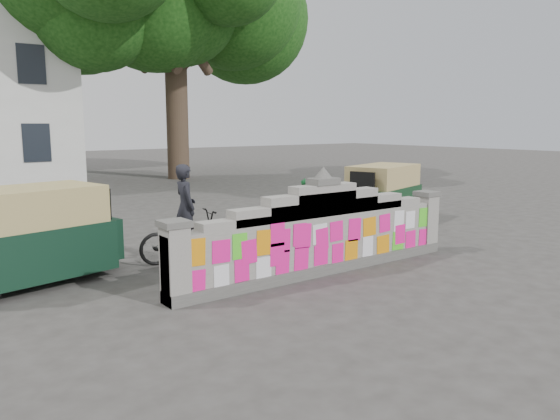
{
  "coord_description": "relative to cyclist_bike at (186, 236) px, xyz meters",
  "views": [
    {
      "loc": [
        -6.64,
        -7.52,
        2.79
      ],
      "look_at": [
        -0.25,
        1.0,
        1.1
      ],
      "focal_mm": 35.0,
      "sensor_mm": 36.0,
      "label": 1
    }
  ],
  "objects": [
    {
      "name": "ground",
      "position": [
        1.63,
        -2.35,
        -0.51
      ],
      "size": [
        100.0,
        100.0,
        0.0
      ],
      "primitive_type": "plane",
      "color": "#383533",
      "rests_on": "ground"
    },
    {
      "name": "parapet_wall",
      "position": [
        1.63,
        -2.36,
        0.24
      ],
      "size": [
        6.48,
        0.44,
        2.01
      ],
      "color": "#4C4C49",
      "rests_on": "ground"
    },
    {
      "name": "cyclist_bike",
      "position": [
        0.0,
        0.0,
        0.0
      ],
      "size": [
        2.02,
        0.9,
        1.03
      ],
      "primitive_type": "imported",
      "rotation": [
        0.0,
        0.0,
        1.46
      ],
      "color": "black",
      "rests_on": "ground"
    },
    {
      "name": "cyclist_rider",
      "position": [
        0.0,
        0.0,
        0.36
      ],
      "size": [
        0.49,
        0.68,
        1.74
      ],
      "primitive_type": "imported",
      "rotation": [
        0.0,
        0.0,
        1.46
      ],
      "color": "black",
      "rests_on": "ground"
    },
    {
      "name": "pedestrian",
      "position": [
        3.18,
        -0.09,
        0.25
      ],
      "size": [
        0.88,
        0.93,
        1.52
      ],
      "primitive_type": "imported",
      "rotation": [
        0.0,
        0.0,
        -1.02
      ],
      "color": "#279148",
      "rests_on": "ground"
    },
    {
      "name": "rickshaw_left",
      "position": [
        -2.88,
        0.17,
        0.37
      ],
      "size": [
        3.18,
        1.94,
        1.71
      ],
      "rotation": [
        0.0,
        0.0,
        0.21
      ],
      "color": "black",
      "rests_on": "ground"
    },
    {
      "name": "rickshaw_right",
      "position": [
        6.75,
        0.88,
        0.32
      ],
      "size": [
        3.0,
        2.01,
        1.61
      ],
      "rotation": [
        0.0,
        0.0,
        3.43
      ],
      "color": "black",
      "rests_on": "ground"
    }
  ]
}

